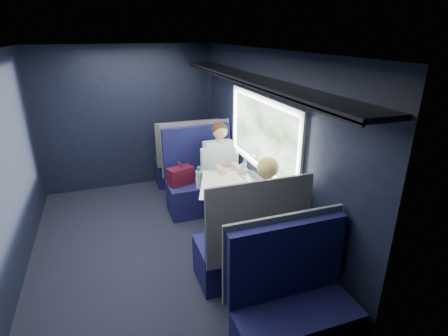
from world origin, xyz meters
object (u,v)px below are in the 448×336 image
object	(u,v)px
laptop	(255,171)
seat_bay_near	(200,181)
seat_row_front	(186,161)
woman	(264,208)
man	(221,164)
table	(234,188)
bottle_small	(244,168)
seat_bay_far	(248,246)
seat_row_back	(293,310)
cup	(243,168)

from	to	relation	value
laptop	seat_bay_near	bearing A→B (deg)	124.11
seat_row_front	woman	bearing A→B (deg)	-84.30
seat_bay_near	man	distance (m)	0.43
seat_row_front	woman	distance (m)	2.54
table	seat_row_front	world-z (taller)	seat_row_front
seat_bay_near	man	world-z (taller)	man
seat_bay_near	laptop	world-z (taller)	seat_bay_near
man	laptop	distance (m)	0.66
woman	seat_row_front	bearing A→B (deg)	95.70
woman	laptop	bearing A→B (deg)	72.25
table	bottle_small	world-z (taller)	bottle_small
seat_bay_near	laptop	xyz separation A→B (m)	(0.52, -0.77, 0.39)
seat_bay_far	man	xyz separation A→B (m)	(0.25, 1.57, 0.30)
man	bottle_small	bearing A→B (deg)	-71.51
table	bottle_small	bearing A→B (deg)	44.67
man	bottle_small	size ratio (longest dim) A/B	6.81
seat_bay_near	man	size ratio (longest dim) A/B	0.95
seat_row_back	bottle_small	xyz separation A→B (m)	(0.41, 2.02, 0.42)
woman	laptop	world-z (taller)	woman
table	seat_row_front	bearing A→B (deg)	95.80
seat_bay_far	seat_row_front	distance (m)	2.67
table	man	distance (m)	0.70
woman	bottle_small	distance (m)	0.95
seat_bay_near	laptop	distance (m)	1.01
seat_row_back	seat_bay_near	bearing A→B (deg)	90.33
woman	cup	xyz separation A→B (m)	(0.18, 1.01, 0.06)
man	woman	xyz separation A→B (m)	(0.00, -1.41, 0.01)
seat_bay_near	seat_row_back	bearing A→B (deg)	-89.67
seat_row_back	cup	bearing A→B (deg)	78.50
man	cup	size ratio (longest dim) A/B	13.30
seat_bay_near	seat_bay_far	world-z (taller)	same
woman	cup	distance (m)	1.03
woman	cup	bearing A→B (deg)	80.07
seat_row_back	cup	xyz separation A→B (m)	(0.43, 2.10, 0.38)
seat_bay_far	laptop	distance (m)	1.17
seat_row_back	man	world-z (taller)	man
man	laptop	bearing A→B (deg)	-66.76
seat_bay_near	bottle_small	bearing A→B (deg)	-56.74
laptop	man	bearing A→B (deg)	113.24
seat_row_front	table	bearing A→B (deg)	-84.20
seat_row_back	bottle_small	distance (m)	2.10
seat_bay_near	seat_row_front	distance (m)	0.93
seat_bay_far	seat_row_back	distance (m)	0.92
seat_bay_far	cup	world-z (taller)	seat_bay_far
seat_bay_near	woman	size ratio (longest dim) A/B	0.95
table	seat_row_back	distance (m)	1.82
seat_row_front	seat_row_back	distance (m)	3.59
seat_row_back	woman	bearing A→B (deg)	77.07
seat_row_back	table	bearing A→B (deg)	84.20
seat_row_front	man	world-z (taller)	man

